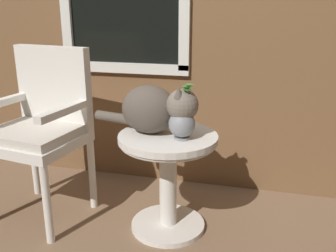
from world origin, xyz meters
TOP-DOWN VIEW (x-y plane):
  - ground_plane at (0.00, 0.00)m, footprint 6.00×6.00m
  - wicker_side_table at (0.22, 0.07)m, footprint 0.54×0.54m
  - wicker_chair at (-0.55, 0.08)m, footprint 0.57×0.54m
  - cat at (0.14, 0.09)m, footprint 0.63×0.32m
  - pewter_vase_with_ivy at (0.31, 0.03)m, footprint 0.14×0.14m

SIDE VIEW (x-z plane):
  - ground_plane at x=0.00m, z-range 0.00..0.00m
  - wicker_side_table at x=0.22m, z-range 0.11..0.68m
  - wicker_chair at x=-0.55m, z-range 0.07..1.09m
  - pewter_vase_with_ivy at x=0.31m, z-range 0.52..0.82m
  - cat at x=0.14m, z-range 0.57..0.85m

